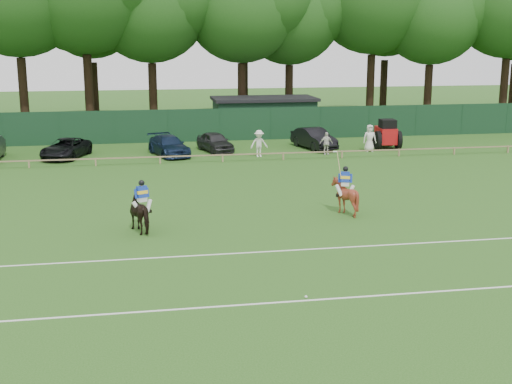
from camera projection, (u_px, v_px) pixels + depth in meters
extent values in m
plane|color=#1E4C14|center=(257.00, 244.00, 26.69)|extent=(160.00, 160.00, 0.00)
imported|color=black|center=(143.00, 212.00, 28.30)|extent=(1.55, 2.09, 1.61)
imported|color=maroon|center=(345.00, 196.00, 31.08)|extent=(1.76, 1.86, 1.65)
imported|color=black|center=(66.00, 148.00, 45.40)|extent=(3.47, 5.05, 1.28)
imported|color=#13213C|center=(169.00, 146.00, 46.33)|extent=(3.08, 4.93, 1.33)
imported|color=#2D2D2F|center=(215.00, 142.00, 47.90)|extent=(2.58, 4.28, 1.36)
imported|color=black|center=(314.00, 138.00, 49.13)|extent=(2.62, 4.72, 1.47)
imported|color=silver|center=(259.00, 143.00, 45.77)|extent=(1.21, 0.75, 1.80)
imported|color=silver|center=(326.00, 143.00, 46.65)|extent=(0.90, 0.38, 1.54)
imported|color=silver|center=(370.00, 138.00, 47.85)|extent=(0.97, 0.67, 1.89)
cube|color=silver|center=(142.00, 199.00, 28.17)|extent=(0.43, 0.38, 0.18)
cube|color=#1735A9|center=(142.00, 192.00, 28.10)|extent=(0.49, 0.44, 0.51)
cube|color=yellow|center=(142.00, 192.00, 28.11)|extent=(0.51, 0.43, 0.18)
sphere|color=black|center=(141.00, 183.00, 28.02)|extent=(0.25, 0.25, 0.25)
cylinder|color=silver|center=(149.00, 206.00, 28.34)|extent=(0.38, 0.45, 0.59)
cylinder|color=silver|center=(137.00, 207.00, 28.06)|extent=(0.47, 0.28, 0.59)
cube|color=silver|center=(345.00, 184.00, 30.95)|extent=(0.43, 0.37, 0.18)
cube|color=#1735A9|center=(345.00, 177.00, 30.88)|extent=(0.48, 0.42, 0.51)
cube|color=yellow|center=(345.00, 177.00, 30.89)|extent=(0.50, 0.42, 0.18)
sphere|color=black|center=(346.00, 169.00, 30.80)|extent=(0.25, 0.25, 0.25)
cylinder|color=silver|center=(351.00, 191.00, 30.93)|extent=(0.46, 0.29, 0.59)
cylinder|color=silver|center=(339.00, 190.00, 31.02)|extent=(0.39, 0.44, 0.59)
cylinder|color=tan|center=(339.00, 165.00, 30.86)|extent=(0.08, 0.63, 1.17)
sphere|color=silver|center=(306.00, 297.00, 21.20)|extent=(0.09, 0.09, 0.09)
cube|color=silver|center=(292.00, 301.00, 20.93)|extent=(60.00, 0.10, 0.01)
cube|color=silver|center=(262.00, 252.00, 25.73)|extent=(60.00, 0.10, 0.01)
cube|color=#997F5B|center=(207.00, 155.00, 43.86)|extent=(62.00, 0.08, 0.08)
cube|color=#14351E|center=(194.00, 125.00, 52.31)|extent=(92.00, 0.04, 2.50)
cube|color=#14331E|center=(264.00, 117.00, 56.19)|extent=(8.00, 4.00, 2.80)
cube|color=black|center=(264.00, 99.00, 55.85)|extent=(8.40, 4.40, 0.24)
cube|color=#B61013|center=(386.00, 135.00, 49.40)|extent=(1.31, 2.20, 1.14)
cube|color=black|center=(388.00, 125.00, 48.89)|extent=(1.14, 1.22, 0.79)
cylinder|color=black|center=(378.00, 140.00, 48.79)|extent=(0.37, 1.34, 1.32)
cylinder|color=black|center=(398.00, 140.00, 48.94)|extent=(0.37, 1.34, 1.32)
cylinder|color=black|center=(373.00, 141.00, 50.32)|extent=(0.32, 0.72, 0.70)
cylinder|color=black|center=(391.00, 141.00, 50.45)|extent=(0.32, 0.72, 0.70)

